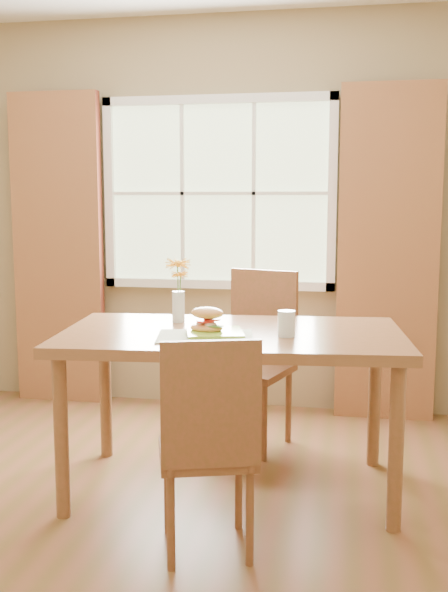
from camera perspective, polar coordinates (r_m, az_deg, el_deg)
name	(u,v)px	position (r m, az deg, el deg)	size (l,w,h in m)	color
room	(136,226)	(3.01, -7.28, 5.73)	(4.24, 3.84, 2.74)	brown
window	(218,193)	(4.82, -0.48, 8.45)	(1.62, 0.06, 1.32)	#B3C797
curtain_left	(58,250)	(5.09, -13.51, 3.70)	(0.65, 0.08, 2.20)	#5E2216
curtain_right	(388,255)	(4.66, 13.34, 3.32)	(0.65, 0.08, 2.20)	#5E2216
dining_table	(232,348)	(3.44, 0.67, -4.28)	(1.75, 1.09, 0.82)	brown
chair_near	(208,438)	(2.84, -1.29, -11.62)	(0.49, 0.49, 0.94)	brown
chair_far	(257,350)	(4.16, 2.70, -4.43)	(0.54, 0.54, 1.04)	brown
placemat	(205,336)	(3.28, -1.55, -3.35)	(0.45, 0.33, 0.01)	beige
plate	(215,335)	(3.28, -0.76, -3.19)	(0.26, 0.26, 0.01)	#87C230
croissant_sandwich	(207,320)	(3.28, -1.40, -2.00)	(0.18, 0.14, 0.12)	#EFA251
water_glass	(286,324)	(3.30, 5.16, -2.33)	(0.08, 0.08, 0.12)	silver
flower_vase	(178,284)	(3.65, -3.78, 0.97)	(0.14, 0.14, 0.34)	silver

